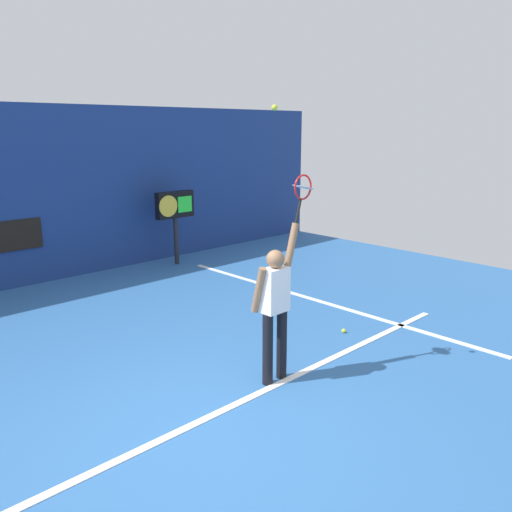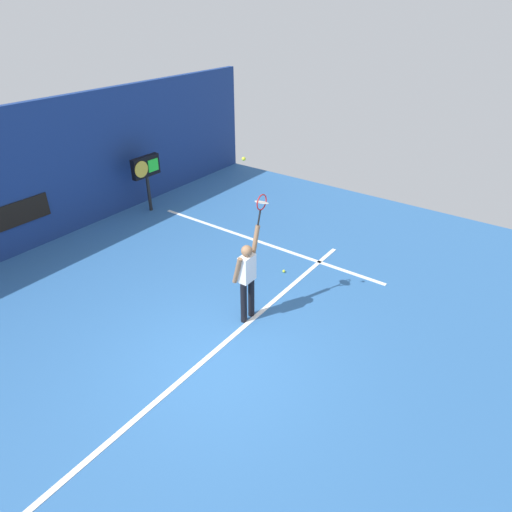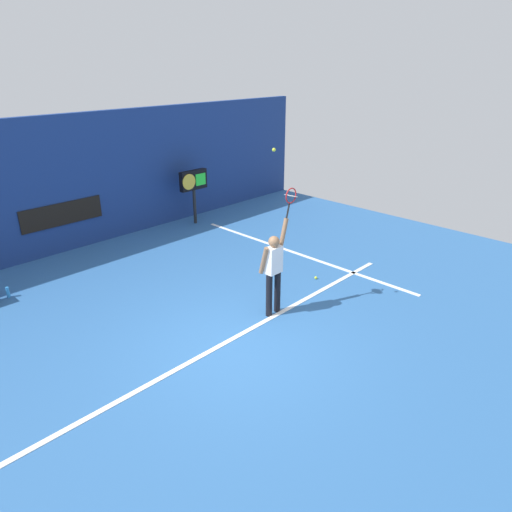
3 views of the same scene
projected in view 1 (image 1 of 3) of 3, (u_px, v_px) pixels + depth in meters
name	position (u px, v px, depth m)	size (l,w,h in m)	color
ground_plane	(206.00, 434.00, 5.46)	(18.00, 18.00, 0.00)	#2D609E
court_baseline	(193.00, 425.00, 5.61)	(10.00, 0.10, 0.01)	white
court_sideline	(316.00, 300.00, 9.68)	(0.10, 7.00, 0.01)	white
tennis_player	(275.00, 304.00, 6.38)	(0.64, 0.31, 1.98)	black
tennis_racket	(302.00, 190.00, 6.37)	(0.39, 0.27, 0.63)	black
tennis_ball	(275.00, 108.00, 5.91)	(0.07, 0.07, 0.07)	#CCE033
scoreboard_clock	(175.00, 208.00, 11.96)	(0.96, 0.20, 1.70)	black
spare_ball	(344.00, 331.00, 8.14)	(0.07, 0.07, 0.07)	#CCE033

